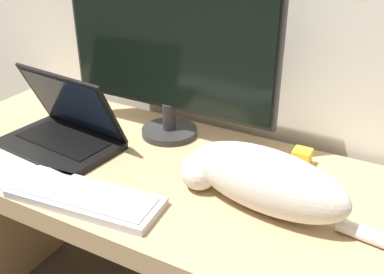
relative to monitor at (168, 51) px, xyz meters
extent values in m
cube|color=tan|center=(0.06, -0.19, -0.30)|extent=(1.46, 0.61, 0.06)
cube|color=tan|center=(-0.64, -0.19, -0.67)|extent=(0.04, 0.56, 0.68)
cylinder|color=#282828|center=(0.00, 0.00, -0.26)|extent=(0.17, 0.17, 0.02)
cylinder|color=#282828|center=(0.00, 0.00, -0.20)|extent=(0.04, 0.04, 0.08)
cube|color=#282828|center=(0.00, 0.00, 0.02)|extent=(0.67, 0.02, 0.40)
cube|color=black|center=(0.00, -0.01, 0.02)|extent=(0.65, 0.01, 0.37)
cube|color=black|center=(-0.24, -0.23, -0.26)|extent=(0.36, 0.26, 0.02)
cube|color=black|center=(-0.24, -0.22, -0.24)|extent=(0.29, 0.15, 0.00)
cube|color=black|center=(-0.23, -0.17, -0.15)|extent=(0.35, 0.13, 0.21)
cube|color=black|center=(-0.23, -0.17, -0.15)|extent=(0.31, 0.11, 0.18)
cube|color=#BCBCC1|center=(0.01, -0.40, -0.26)|extent=(0.40, 0.17, 0.02)
cube|color=#939397|center=(0.01, -0.40, -0.24)|extent=(0.36, 0.14, 0.00)
ellipsoid|color=silver|center=(0.39, -0.22, -0.19)|extent=(0.41, 0.18, 0.15)
ellipsoid|color=white|center=(0.41, -0.23, -0.15)|extent=(0.19, 0.12, 0.06)
sphere|color=silver|center=(0.22, -0.22, -0.22)|extent=(0.09, 0.09, 0.09)
cone|color=white|center=(0.20, -0.22, -0.18)|extent=(0.03, 0.03, 0.03)
cone|color=white|center=(0.24, -0.22, -0.18)|extent=(0.03, 0.03, 0.03)
cube|color=white|center=(-0.29, -0.37, -0.26)|extent=(0.20, 0.23, 0.01)
cube|color=gold|center=(0.41, 0.01, -0.24)|extent=(0.05, 0.05, 0.05)
camera|label=1|loc=(0.66, -1.06, 0.37)|focal=42.00mm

